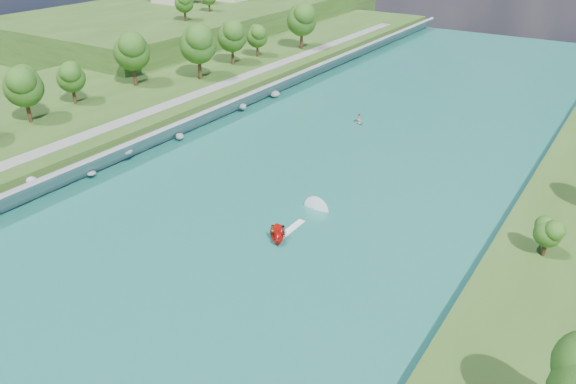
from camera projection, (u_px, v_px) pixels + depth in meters
The scene contains 9 objects.
ground at pixel (215, 242), 65.07m from camera, with size 260.00×260.00×0.00m, color #2D5119.
river_water at pixel (305, 179), 80.02m from camera, with size 55.00×240.00×0.10m, color #1B695B.
berm_west at pixel (74, 107), 103.57m from camera, with size 45.00×240.00×3.50m, color #2D5119.
ridge_west at pixel (205, 17), 174.27m from camera, with size 60.00×120.00×9.00m, color #2D5119.
riprap_bank at pixel (167, 134), 91.19m from camera, with size 3.56×236.00×4.21m.
riverside_path at pixel (140, 115), 94.25m from camera, with size 3.00×200.00×0.10m, color gray.
trees_west at pixel (47, 84), 89.90m from camera, with size 18.53×148.78×13.18m.
motorboat at pixel (287, 228), 66.40m from camera, with size 3.60×18.72×2.08m.
raft at pixel (359, 121), 100.73m from camera, with size 3.20×3.23×1.70m.
Camera 1 is at (37.37, -41.89, 34.49)m, focal length 35.00 mm.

